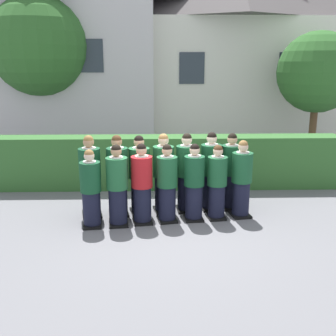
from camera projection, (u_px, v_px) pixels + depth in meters
name	position (u px, v px, depth m)	size (l,w,h in m)	color
ground_plane	(168.00, 221.00, 8.39)	(60.00, 60.00, 0.00)	slate
student_front_row_0	(91.00, 190.00, 7.95)	(0.41, 0.48, 1.56)	black
student_front_row_1	(117.00, 187.00, 8.02)	(0.43, 0.54, 1.64)	black
student_in_red_blazer	(142.00, 186.00, 8.13)	(0.44, 0.52, 1.63)	black
student_front_row_3	(167.00, 185.00, 8.22)	(0.45, 0.54, 1.60)	black
student_front_row_4	(194.00, 184.00, 8.29)	(0.41, 0.52, 1.60)	black
student_front_row_5	(217.00, 184.00, 8.37)	(0.41, 0.48, 1.56)	black
student_front_row_6	(242.00, 181.00, 8.47)	(0.45, 0.54, 1.63)	black
student_rear_row_0	(90.00, 178.00, 8.49)	(0.50, 0.58, 1.73)	black
student_rear_row_1	(118.00, 177.00, 8.53)	(0.48, 0.56, 1.73)	black
student_rear_row_2	(140.00, 177.00, 8.64)	(0.49, 0.57, 1.70)	black
student_rear_row_3	(164.00, 175.00, 8.73)	(0.48, 0.58, 1.72)	black
student_rear_row_4	(186.00, 174.00, 8.78)	(0.45, 0.55, 1.72)	black
student_rear_row_5	(211.00, 173.00, 8.87)	(0.46, 0.54, 1.72)	black
student_rear_row_6	(231.00, 173.00, 8.94)	(0.47, 0.56, 1.69)	black
hedge	(166.00, 162.00, 10.48)	(8.87, 0.70, 1.34)	#33662D
school_building_main	(49.00, 39.00, 15.12)	(8.27, 3.36, 7.75)	silver
school_building_annex	(232.00, 49.00, 16.42)	(8.42, 4.39, 7.12)	silver
oak_tree_left	(39.00, 46.00, 13.83)	(3.36, 3.36, 5.35)	brown
oak_tree_right	(318.00, 73.00, 13.09)	(2.59, 2.59, 4.13)	brown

